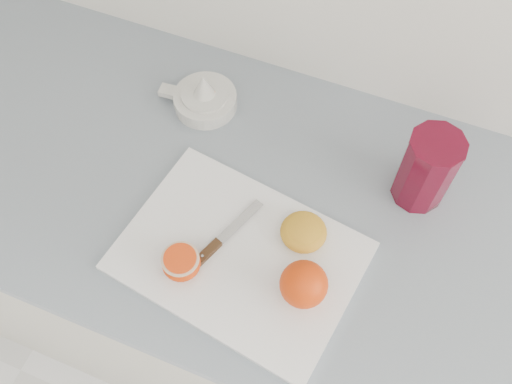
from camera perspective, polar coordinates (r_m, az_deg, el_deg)
counter at (r=1.41m, az=2.76°, el=-10.26°), size 2.52×0.64×0.89m
cutting_board at (r=0.96m, az=-1.66°, el=-6.42°), size 0.42×0.33×0.01m
whole_orange at (r=0.89m, az=4.80°, el=-9.18°), size 0.08×0.08×0.08m
half_orange at (r=0.93m, az=-7.49°, el=-7.03°), size 0.06×0.06×0.04m
squeezed_shell at (r=0.95m, az=4.78°, el=-3.98°), size 0.08×0.08×0.03m
paring_knife at (r=0.95m, az=-4.68°, el=-5.87°), size 0.08×0.17×0.01m
citrus_juicer at (r=1.12m, az=-5.19°, el=9.36°), size 0.16×0.12×0.08m
red_tumbler at (r=1.00m, az=16.62°, el=2.01°), size 0.09×0.09×0.15m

